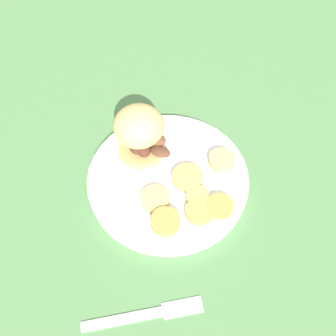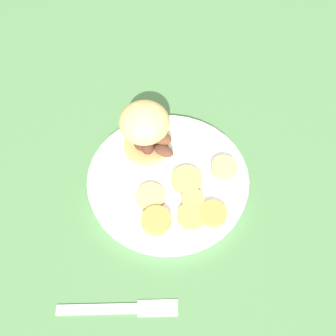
# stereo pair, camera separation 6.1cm
# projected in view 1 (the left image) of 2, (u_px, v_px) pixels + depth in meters

# --- Properties ---
(ground_plane) EXTENTS (4.00, 4.00, 0.00)m
(ground_plane) POSITION_uv_depth(u_px,v_px,m) (168.00, 181.00, 0.70)
(ground_plane) COLOR #4C7A47
(dinner_plate) EXTENTS (0.28, 0.28, 0.02)m
(dinner_plate) POSITION_uv_depth(u_px,v_px,m) (168.00, 178.00, 0.69)
(dinner_plate) COLOR white
(dinner_plate) RESTS_ON ground_plane
(sandwich) EXTENTS (0.09, 0.10, 0.10)m
(sandwich) POSITION_uv_depth(u_px,v_px,m) (140.00, 132.00, 0.67)
(sandwich) COLOR tan
(sandwich) RESTS_ON dinner_plate
(potato_round_0) EXTENTS (0.05, 0.05, 0.01)m
(potato_round_0) POSITION_uv_depth(u_px,v_px,m) (187.00, 177.00, 0.68)
(potato_round_0) COLOR tan
(potato_round_0) RESTS_ON dinner_plate
(potato_round_1) EXTENTS (0.05, 0.05, 0.01)m
(potato_round_1) POSITION_uv_depth(u_px,v_px,m) (220.00, 206.00, 0.64)
(potato_round_1) COLOR #BC8942
(potato_round_1) RESTS_ON dinner_plate
(potato_round_2) EXTENTS (0.05, 0.05, 0.01)m
(potato_round_2) POSITION_uv_depth(u_px,v_px,m) (155.00, 199.00, 0.65)
(potato_round_2) COLOR #DBB766
(potato_round_2) RESTS_ON dinner_plate
(potato_round_3) EXTENTS (0.04, 0.04, 0.01)m
(potato_round_3) POSITION_uv_depth(u_px,v_px,m) (197.00, 195.00, 0.66)
(potato_round_3) COLOR tan
(potato_round_3) RESTS_ON dinner_plate
(potato_round_4) EXTENTS (0.05, 0.05, 0.01)m
(potato_round_4) POSITION_uv_depth(u_px,v_px,m) (165.00, 222.00, 0.63)
(potato_round_4) COLOR #BC8942
(potato_round_4) RESTS_ON dinner_plate
(potato_round_5) EXTENTS (0.05, 0.05, 0.01)m
(potato_round_5) POSITION_uv_depth(u_px,v_px,m) (199.00, 212.00, 0.64)
(potato_round_5) COLOR tan
(potato_round_5) RESTS_ON dinner_plate
(potato_round_6) EXTENTS (0.05, 0.05, 0.01)m
(potato_round_6) POSITION_uv_depth(u_px,v_px,m) (222.00, 160.00, 0.69)
(potato_round_6) COLOR #DBB766
(potato_round_6) RESTS_ON dinner_plate
(fork) EXTENTS (0.15, 0.13, 0.00)m
(fork) POSITION_uv_depth(u_px,v_px,m) (145.00, 315.00, 0.57)
(fork) COLOR silver
(fork) RESTS_ON ground_plane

